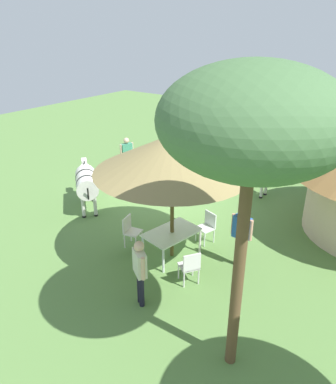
{
  "coord_description": "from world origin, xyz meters",
  "views": [
    {
      "loc": [
        9.3,
        6.75,
        5.75
      ],
      "look_at": [
        0.84,
        0.67,
        1.0
      ],
      "focal_mm": 34.25,
      "sensor_mm": 36.0,
      "label": 1
    }
  ],
  "objects_px": {
    "standing_watcher": "(127,153)",
    "zebra_nearest_camera": "(87,182)",
    "guest_beside_umbrella": "(241,232)",
    "striped_lounge_chair": "(148,191)",
    "patio_dining_table": "(172,234)",
    "zebra_toward_hut": "(249,169)",
    "acacia_tree_right_background": "(253,123)",
    "patio_chair_near_lawn": "(130,229)",
    "patio_chair_near_hut": "(207,225)",
    "shade_umbrella": "(172,153)",
    "patio_chair_east_end": "(190,266)",
    "guest_behind_table": "(140,267)",
    "zebra_by_umbrella": "(173,151)"
  },
  "relations": [
    {
      "from": "patio_chair_east_end",
      "to": "acacia_tree_right_background",
      "type": "xyz_separation_m",
      "value": [
        1.46,
        1.84,
        4.01
      ]
    },
    {
      "from": "patio_chair_near_lawn",
      "to": "zebra_toward_hut",
      "type": "xyz_separation_m",
      "value": [
        -5.4,
        1.14,
        0.41
      ]
    },
    {
      "from": "patio_dining_table",
      "to": "zebra_by_umbrella",
      "type": "relative_size",
      "value": 0.75
    },
    {
      "from": "patio_dining_table",
      "to": "striped_lounge_chair",
      "type": "bearing_deg",
      "value": -131.58
    },
    {
      "from": "patio_chair_east_end",
      "to": "standing_watcher",
      "type": "xyz_separation_m",
      "value": [
        -4.4,
        -5.88,
        0.47
      ]
    },
    {
      "from": "guest_behind_table",
      "to": "zebra_toward_hut",
      "type": "height_order",
      "value": "guest_behind_table"
    },
    {
      "from": "patio_chair_near_lawn",
      "to": "zebra_toward_hut",
      "type": "relative_size",
      "value": 0.4
    },
    {
      "from": "shade_umbrella",
      "to": "zebra_nearest_camera",
      "type": "relative_size",
      "value": 2.14
    },
    {
      "from": "shade_umbrella",
      "to": "acacia_tree_right_background",
      "type": "bearing_deg",
      "value": 52.82
    },
    {
      "from": "striped_lounge_chair",
      "to": "guest_beside_umbrella",
      "type": "bearing_deg",
      "value": 68.29
    },
    {
      "from": "zebra_nearest_camera",
      "to": "zebra_by_umbrella",
      "type": "xyz_separation_m",
      "value": [
        -4.48,
        0.41,
        -0.03
      ]
    },
    {
      "from": "standing_watcher",
      "to": "acacia_tree_right_background",
      "type": "relative_size",
      "value": 0.31
    },
    {
      "from": "patio_chair_east_end",
      "to": "zebra_nearest_camera",
      "type": "distance_m",
      "value": 5.22
    },
    {
      "from": "patio_chair_east_end",
      "to": "zebra_toward_hut",
      "type": "xyz_separation_m",
      "value": [
        -5.86,
        -1.15,
        0.41
      ]
    },
    {
      "from": "shade_umbrella",
      "to": "guest_behind_table",
      "type": "xyz_separation_m",
      "value": [
        1.97,
        0.54,
        -1.95
      ]
    },
    {
      "from": "zebra_nearest_camera",
      "to": "guest_beside_umbrella",
      "type": "bearing_deg",
      "value": -50.06
    },
    {
      "from": "guest_behind_table",
      "to": "patio_chair_east_end",
      "type": "bearing_deg",
      "value": -78.75
    },
    {
      "from": "shade_umbrella",
      "to": "standing_watcher",
      "type": "height_order",
      "value": "shade_umbrella"
    },
    {
      "from": "standing_watcher",
      "to": "zebra_toward_hut",
      "type": "xyz_separation_m",
      "value": [
        -1.46,
        4.73,
        -0.06
      ]
    },
    {
      "from": "shade_umbrella",
      "to": "guest_beside_umbrella",
      "type": "relative_size",
      "value": 2.34
    },
    {
      "from": "shade_umbrella",
      "to": "patio_chair_near_lawn",
      "type": "distance_m",
      "value": 2.73
    },
    {
      "from": "shade_umbrella",
      "to": "patio_dining_table",
      "type": "distance_m",
      "value": 2.28
    },
    {
      "from": "patio_chair_near_hut",
      "to": "standing_watcher",
      "type": "height_order",
      "value": "standing_watcher"
    },
    {
      "from": "zebra_by_umbrella",
      "to": "zebra_toward_hut",
      "type": "distance_m",
      "value": 3.45
    },
    {
      "from": "patio_chair_east_end",
      "to": "striped_lounge_chair",
      "type": "xyz_separation_m",
      "value": [
        -3.25,
        -3.88,
        -0.27
      ]
    },
    {
      "from": "standing_watcher",
      "to": "zebra_nearest_camera",
      "type": "relative_size",
      "value": 0.9
    },
    {
      "from": "patio_chair_near_lawn",
      "to": "standing_watcher",
      "type": "distance_m",
      "value": 5.35
    },
    {
      "from": "patio_chair_near_lawn",
      "to": "acacia_tree_right_background",
      "type": "height_order",
      "value": "acacia_tree_right_background"
    },
    {
      "from": "zebra_nearest_camera",
      "to": "acacia_tree_right_background",
      "type": "distance_m",
      "value": 8.22
    },
    {
      "from": "zebra_by_umbrella",
      "to": "zebra_toward_hut",
      "type": "xyz_separation_m",
      "value": [
        0.01,
        3.45,
        -0.02
      ]
    },
    {
      "from": "patio_chair_east_end",
      "to": "zebra_nearest_camera",
      "type": "relative_size",
      "value": 0.49
    },
    {
      "from": "patio_chair_near_lawn",
      "to": "acacia_tree_right_background",
      "type": "distance_m",
      "value": 6.07
    },
    {
      "from": "patio_chair_near_hut",
      "to": "striped_lounge_chair",
      "type": "relative_size",
      "value": 1.1
    },
    {
      "from": "patio_chair_near_lawn",
      "to": "patio_chair_near_hut",
      "type": "height_order",
      "value": "same"
    },
    {
      "from": "guest_beside_umbrella",
      "to": "striped_lounge_chair",
      "type": "bearing_deg",
      "value": -16.63
    },
    {
      "from": "patio_dining_table",
      "to": "zebra_toward_hut",
      "type": "distance_m",
      "value": 5.14
    },
    {
      "from": "shade_umbrella",
      "to": "zebra_toward_hut",
      "type": "xyz_separation_m",
      "value": [
        -5.13,
        -0.11,
        -2.01
      ]
    },
    {
      "from": "patio_chair_east_end",
      "to": "zebra_nearest_camera",
      "type": "height_order",
      "value": "zebra_nearest_camera"
    },
    {
      "from": "patio_dining_table",
      "to": "zebra_toward_hut",
      "type": "xyz_separation_m",
      "value": [
        -5.13,
        -0.11,
        0.27
      ]
    },
    {
      "from": "patio_dining_table",
      "to": "guest_beside_umbrella",
      "type": "height_order",
      "value": "guest_beside_umbrella"
    },
    {
      "from": "patio_dining_table",
      "to": "acacia_tree_right_background",
      "type": "xyz_separation_m",
      "value": [
        2.19,
        2.88,
        3.87
      ]
    },
    {
      "from": "shade_umbrella",
      "to": "zebra_by_umbrella",
      "type": "xyz_separation_m",
      "value": [
        -5.14,
        -3.56,
        -1.99
      ]
    },
    {
      "from": "striped_lounge_chair",
      "to": "acacia_tree_right_background",
      "type": "distance_m",
      "value": 8.56
    },
    {
      "from": "zebra_by_umbrella",
      "to": "zebra_toward_hut",
      "type": "height_order",
      "value": "zebra_by_umbrella"
    },
    {
      "from": "zebra_by_umbrella",
      "to": "patio_dining_table",
      "type": "bearing_deg",
      "value": -35.45
    },
    {
      "from": "standing_watcher",
      "to": "acacia_tree_right_background",
      "type": "height_order",
      "value": "acacia_tree_right_background"
    },
    {
      "from": "guest_behind_table",
      "to": "zebra_by_umbrella",
      "type": "bearing_deg",
      "value": -26.55
    },
    {
      "from": "patio_dining_table",
      "to": "zebra_toward_hut",
      "type": "height_order",
      "value": "zebra_toward_hut"
    },
    {
      "from": "patio_chair_near_lawn",
      "to": "zebra_by_umbrella",
      "type": "height_order",
      "value": "zebra_by_umbrella"
    },
    {
      "from": "patio_chair_east_end",
      "to": "acacia_tree_right_background",
      "type": "height_order",
      "value": "acacia_tree_right_background"
    }
  ]
}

